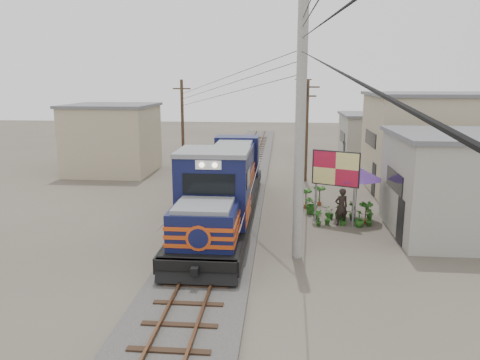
# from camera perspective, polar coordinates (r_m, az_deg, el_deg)

# --- Properties ---
(ground) EXTENTS (120.00, 120.00, 0.00)m
(ground) POSITION_cam_1_polar(r_m,az_deg,el_deg) (19.89, -3.35, -8.47)
(ground) COLOR #473F35
(ground) RESTS_ON ground
(ballast) EXTENTS (3.60, 70.00, 0.16)m
(ballast) POSITION_cam_1_polar(r_m,az_deg,el_deg) (29.37, -0.51, -1.47)
(ballast) COLOR #595651
(ballast) RESTS_ON ground
(track) EXTENTS (1.15, 70.00, 0.12)m
(track) POSITION_cam_1_polar(r_m,az_deg,el_deg) (29.32, -0.51, -1.13)
(track) COLOR #51331E
(track) RESTS_ON ground
(locomotive) EXTENTS (2.99, 16.26, 4.03)m
(locomotive) POSITION_cam_1_polar(r_m,az_deg,el_deg) (23.38, -1.90, -0.81)
(locomotive) COLOR black
(locomotive) RESTS_ON ground
(utility_pole_main) EXTENTS (0.40, 0.40, 10.00)m
(utility_pole_main) POSITION_cam_1_polar(r_m,az_deg,el_deg) (18.03, 7.35, 5.69)
(utility_pole_main) COLOR #9E9B93
(utility_pole_main) RESTS_ON ground
(wooden_pole_mid) EXTENTS (1.60, 0.24, 7.00)m
(wooden_pole_mid) POSITION_cam_1_polar(r_m,az_deg,el_deg) (32.62, 8.11, 6.19)
(wooden_pole_mid) COLOR #4C3826
(wooden_pole_mid) RESTS_ON ground
(wooden_pole_far) EXTENTS (1.60, 0.24, 7.50)m
(wooden_pole_far) POSITION_cam_1_polar(r_m,az_deg,el_deg) (46.55, 7.63, 8.27)
(wooden_pole_far) COLOR #4C3826
(wooden_pole_far) RESTS_ON ground
(wooden_pole_left) EXTENTS (1.60, 0.24, 7.00)m
(wooden_pole_left) POSITION_cam_1_polar(r_m,az_deg,el_deg) (37.37, -7.02, 6.97)
(wooden_pole_left) COLOR #4C3826
(wooden_pole_left) RESTS_ON ground
(power_lines) EXTENTS (9.65, 19.00, 3.30)m
(power_lines) POSITION_cam_1_polar(r_m,az_deg,el_deg) (27.06, -1.17, 13.35)
(power_lines) COLOR black
(power_lines) RESTS_ON ground
(shophouse_front) EXTENTS (7.35, 6.30, 4.70)m
(shophouse_front) POSITION_cam_1_polar(r_m,az_deg,el_deg) (23.57, 26.65, -0.51)
(shophouse_front) COLOR gray
(shophouse_front) RESTS_ON ground
(shophouse_mid) EXTENTS (8.40, 7.35, 6.20)m
(shophouse_mid) POSITION_cam_1_polar(r_m,az_deg,el_deg) (32.15, 22.68, 4.27)
(shophouse_mid) COLOR tan
(shophouse_mid) RESTS_ON ground
(shophouse_back) EXTENTS (6.30, 6.30, 4.20)m
(shophouse_back) POSITION_cam_1_polar(r_m,az_deg,el_deg) (41.52, 16.51, 4.90)
(shophouse_back) COLOR gray
(shophouse_back) RESTS_ON ground
(shophouse_left) EXTENTS (6.30, 6.30, 5.20)m
(shophouse_left) POSITION_cam_1_polar(r_m,az_deg,el_deg) (36.97, -15.26, 4.91)
(shophouse_left) COLOR tan
(shophouse_left) RESTS_ON ground
(billboard) EXTENTS (2.19, 1.09, 3.64)m
(billboard) POSITION_cam_1_polar(r_m,az_deg,el_deg) (23.09, 11.58, 1.16)
(billboard) COLOR #99999E
(billboard) RESTS_ON ground
(market_umbrella) EXTENTS (2.82, 2.82, 2.77)m
(market_umbrella) POSITION_cam_1_polar(r_m,az_deg,el_deg) (23.96, 14.12, 0.81)
(market_umbrella) COLOR black
(market_umbrella) RESTS_ON ground
(vendor) EXTENTS (0.78, 0.63, 1.86)m
(vendor) POSITION_cam_1_polar(r_m,az_deg,el_deg) (23.31, 12.25, -3.22)
(vendor) COLOR black
(vendor) RESTS_ON ground
(plant_nursery) EXTENTS (3.64, 3.07, 1.08)m
(plant_nursery) POSITION_cam_1_polar(r_m,az_deg,el_deg) (24.37, 11.04, -3.66)
(plant_nursery) COLOR #245B1A
(plant_nursery) RESTS_ON ground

